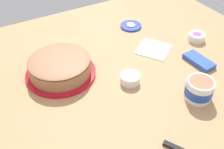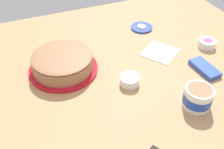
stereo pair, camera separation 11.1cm
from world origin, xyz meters
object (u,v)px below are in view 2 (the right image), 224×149
Objects in this scene: frosted_cake at (63,63)px; sprinkle_bowl_yellow at (130,80)px; sprinkle_bowl_rainbow at (207,43)px; frosting_tub at (198,97)px; candy_box_lower at (205,68)px; paper_napkin at (160,52)px; frosting_tub_lid at (142,27)px.

sprinkle_bowl_yellow is at bearing 50.69° from frosted_cake.
sprinkle_bowl_rainbow is at bearing 102.58° from sprinkle_bowl_yellow.
frosting_tub is at bearing 41.24° from sprinkle_bowl_yellow.
candy_box_lower is 0.96× the size of paper_napkin.
sprinkle_bowl_rainbow is at bearing 137.36° from frosting_tub.
sprinkle_bowl_rainbow is 0.56× the size of paper_napkin.
frosted_cake is at bearing -96.93° from sprinkle_bowl_rainbow.
frosting_tub is (0.40, 0.42, 0.00)m from frosted_cake.
sprinkle_bowl_yellow is at bearing -138.76° from frosting_tub.
frosting_tub is at bearing -48.82° from candy_box_lower.
frosting_tub_lid is 0.46m from sprinkle_bowl_yellow.
frosting_tub_lid is 0.44m from candy_box_lower.
sprinkle_bowl_yellow is (0.19, 0.23, -0.02)m from frosted_cake.
sprinkle_bowl_yellow is (-0.21, -0.18, -0.02)m from frosting_tub.
frosting_tub is 0.93× the size of frosting_tub_lid.
sprinkle_bowl_rainbow reaches higher than frosting_tub_lid.
frosting_tub is 1.28× the size of sprinkle_bowl_rainbow.
candy_box_lower reaches higher than frosting_tub_lid.
frosting_tub is 0.60m from frosting_tub_lid.
frosting_tub reaches higher than candy_box_lower.
frosting_tub_lid is (-0.59, 0.07, -0.04)m from frosting_tub.
sprinkle_bowl_yellow is at bearing -77.42° from sprinkle_bowl_rainbow.
sprinkle_bowl_yellow is at bearing -33.39° from frosting_tub_lid.
frosting_tub is at bearing -42.64° from sprinkle_bowl_rainbow.
sprinkle_bowl_yellow is at bearing -57.89° from paper_napkin.
candy_box_lower is at bearing 67.75° from frosted_cake.
frosted_cake reaches higher than sprinkle_bowl_rainbow.
sprinkle_bowl_yellow reaches higher than frosting_tub_lid.
sprinkle_bowl_yellow reaches higher than candy_box_lower.
candy_box_lower is (0.15, -0.13, -0.01)m from sprinkle_bowl_rainbow.
sprinkle_bowl_yellow is (0.39, -0.25, 0.01)m from frosting_tub_lid.
paper_napkin is (-0.35, 0.05, -0.04)m from frosting_tub.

